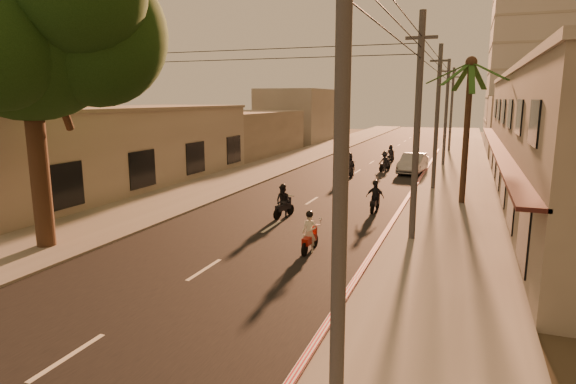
% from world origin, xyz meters
% --- Properties ---
extents(ground, '(160.00, 160.00, 0.00)m').
position_xyz_m(ground, '(0.00, 0.00, 0.00)').
color(ground, '#383023').
rests_on(ground, ground).
extents(road, '(10.00, 140.00, 0.02)m').
position_xyz_m(road, '(0.00, 20.00, 0.01)').
color(road, black).
rests_on(road, ground).
extents(sidewalk_right, '(5.00, 140.00, 0.12)m').
position_xyz_m(sidewalk_right, '(7.50, 20.00, 0.06)').
color(sidewalk_right, slate).
rests_on(sidewalk_right, ground).
extents(sidewalk_left, '(5.00, 140.00, 0.12)m').
position_xyz_m(sidewalk_left, '(-7.50, 20.00, 0.06)').
color(sidewalk_left, slate).
rests_on(sidewalk_left, ground).
extents(curb_stripe, '(0.20, 60.00, 0.20)m').
position_xyz_m(curb_stripe, '(5.10, 15.00, 0.10)').
color(curb_stripe, red).
rests_on(curb_stripe, ground).
extents(left_building, '(8.20, 24.20, 5.20)m').
position_xyz_m(left_building, '(-13.98, 14.00, 2.60)').
color(left_building, '#A6A196').
rests_on(left_building, ground).
extents(distant_tower, '(12.10, 12.10, 28.00)m').
position_xyz_m(distant_tower, '(16.00, 56.00, 14.00)').
color(distant_tower, '#B7B5B2').
rests_on(distant_tower, ground).
extents(broadleaf_tree, '(9.60, 8.70, 12.10)m').
position_xyz_m(broadleaf_tree, '(-6.61, 2.14, 8.48)').
color(broadleaf_tree, black).
rests_on(broadleaf_tree, ground).
extents(palm_tree, '(5.00, 5.00, 8.20)m').
position_xyz_m(palm_tree, '(8.00, 16.00, 7.15)').
color(palm_tree, black).
rests_on(palm_tree, ground).
extents(utility_poles, '(1.20, 48.26, 9.00)m').
position_xyz_m(utility_poles, '(6.20, 20.00, 6.54)').
color(utility_poles, '#38383A').
rests_on(utility_poles, ground).
extents(filler_right, '(8.00, 14.00, 6.00)m').
position_xyz_m(filler_right, '(14.00, 45.00, 3.00)').
color(filler_right, '#A6A196').
rests_on(filler_right, ground).
extents(filler_left_near, '(8.00, 14.00, 4.40)m').
position_xyz_m(filler_left_near, '(-14.00, 34.00, 2.20)').
color(filler_left_near, '#A6A196').
rests_on(filler_left_near, ground).
extents(filler_left_far, '(8.00, 14.00, 7.00)m').
position_xyz_m(filler_left_far, '(-14.00, 52.00, 3.50)').
color(filler_left_far, '#A6A196').
rests_on(filler_left_far, ground).
extents(scooter_red, '(0.62, 1.65, 1.62)m').
position_xyz_m(scooter_red, '(2.74, 5.13, 0.71)').
color(scooter_red, black).
rests_on(scooter_red, ground).
extents(scooter_mid_a, '(1.03, 1.69, 1.68)m').
position_xyz_m(scooter_mid_a, '(-0.15, 9.84, 0.77)').
color(scooter_mid_a, black).
rests_on(scooter_mid_a, ground).
extents(scooter_mid_b, '(0.97, 1.70, 1.67)m').
position_xyz_m(scooter_mid_b, '(3.84, 12.57, 0.75)').
color(scooter_mid_b, black).
rests_on(scooter_mid_b, ground).
extents(scooter_far_a, '(0.90, 1.88, 1.85)m').
position_xyz_m(scooter_far_a, '(0.05, 22.99, 0.83)').
color(scooter_far_a, black).
rests_on(scooter_far_a, ground).
extents(scooter_far_b, '(1.37, 1.60, 1.64)m').
position_xyz_m(scooter_far_b, '(1.95, 27.02, 0.76)').
color(scooter_far_b, black).
rests_on(scooter_far_b, ground).
extents(parked_car, '(2.41, 4.92, 1.53)m').
position_xyz_m(parked_car, '(4.19, 26.73, 0.77)').
color(parked_car, '#9FA2A7').
rests_on(parked_car, ground).
extents(scooter_far_c, '(0.93, 1.60, 1.59)m').
position_xyz_m(scooter_far_c, '(1.51, 33.12, 0.72)').
color(scooter_far_c, black).
rests_on(scooter_far_c, ground).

